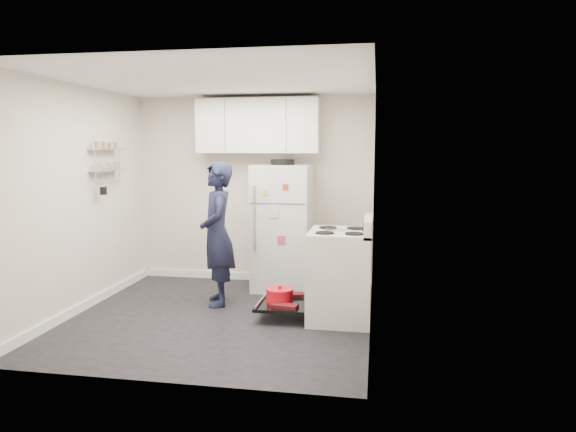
% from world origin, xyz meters
% --- Properties ---
extents(room, '(3.21, 3.21, 2.51)m').
position_xyz_m(room, '(-0.03, 0.03, 1.21)').
color(room, black).
rests_on(room, ground).
extents(electric_range, '(0.66, 0.76, 1.10)m').
position_xyz_m(electric_range, '(1.26, 0.15, 0.47)').
color(electric_range, silver).
rests_on(electric_range, ground).
extents(open_oven_door, '(0.55, 0.70, 0.23)m').
position_xyz_m(open_oven_door, '(0.66, 0.13, 0.19)').
color(open_oven_door, black).
rests_on(open_oven_door, ground).
extents(refrigerator, '(0.72, 0.74, 1.67)m').
position_xyz_m(refrigerator, '(0.46, 1.25, 0.81)').
color(refrigerator, silver).
rests_on(refrigerator, ground).
extents(upper_cabinets, '(1.60, 0.33, 0.70)m').
position_xyz_m(upper_cabinets, '(0.10, 1.43, 2.10)').
color(upper_cabinets, silver).
rests_on(upper_cabinets, room).
extents(wall_shelf_rack, '(0.14, 0.60, 0.61)m').
position_xyz_m(wall_shelf_rack, '(-1.52, 0.49, 1.68)').
color(wall_shelf_rack, '#B2B2B7').
rests_on(wall_shelf_rack, room).
extents(person, '(0.58, 0.71, 1.66)m').
position_xyz_m(person, '(-0.16, 0.45, 0.83)').
color(person, black).
rests_on(person, ground).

